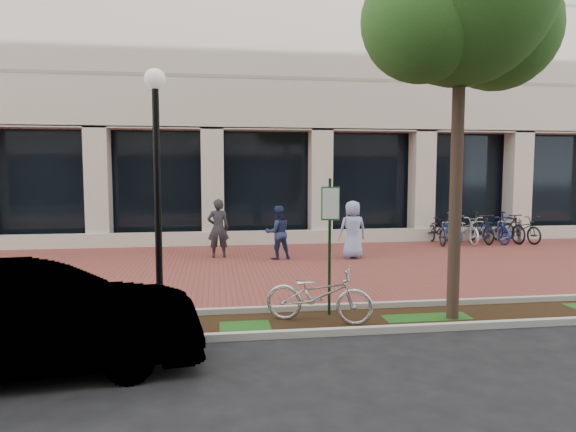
{
  "coord_description": "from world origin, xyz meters",
  "views": [
    {
      "loc": [
        -1.94,
        -14.01,
        2.7
      ],
      "look_at": [
        -0.04,
        -0.8,
        1.51
      ],
      "focal_mm": 32.0,
      "sensor_mm": 36.0,
      "label": 1
    }
  ],
  "objects": [
    {
      "name": "bollard",
      "position": [
        9.41,
        3.68,
        0.47
      ],
      "size": [
        0.12,
        0.12,
        0.92
      ],
      "color": "#B2B2B6",
      "rests_on": "ground"
    },
    {
      "name": "curb_street_side",
      "position": [
        0.0,
        -6.0,
        0.06
      ],
      "size": [
        40.0,
        0.12,
        0.12
      ],
      "primitive_type": "cube",
      "color": "#AFAEA5",
      "rests_on": "ground"
    },
    {
      "name": "parking_sign",
      "position": [
        0.16,
        -4.83,
        1.61
      ],
      "size": [
        0.34,
        0.07,
        2.55
      ],
      "rotation": [
        0.0,
        0.0,
        -0.15
      ],
      "color": "#153A19",
      "rests_on": "ground"
    },
    {
      "name": "near_office_building",
      "position": [
        0.0,
        10.47,
        10.05
      ],
      "size": [
        40.0,
        12.12,
        16.0
      ],
      "color": "beige",
      "rests_on": "ground"
    },
    {
      "name": "locked_bicycle",
      "position": [
        -0.13,
        -5.26,
        0.51
      ],
      "size": [
        2.03,
        1.37,
        1.01
      ],
      "primitive_type": "imported",
      "rotation": [
        0.0,
        0.0,
        1.17
      ],
      "color": "silver",
      "rests_on": "ground"
    },
    {
      "name": "brick_plaza",
      "position": [
        0.0,
        0.0,
        0.01
      ],
      "size": [
        40.0,
        9.0,
        0.01
      ],
      "primitive_type": "cube",
      "color": "brown",
      "rests_on": "ground"
    },
    {
      "name": "pedestrian_left",
      "position": [
        -1.84,
        1.86,
        0.91
      ],
      "size": [
        0.68,
        0.46,
        1.83
      ],
      "primitive_type": "imported",
      "rotation": [
        0.0,
        0.0,
        3.17
      ],
      "color": "#27272C",
      "rests_on": "ground"
    },
    {
      "name": "lamppost",
      "position": [
        -2.93,
        -4.83,
        2.51
      ],
      "size": [
        0.36,
        0.36,
        4.44
      ],
      "color": "black",
      "rests_on": "ground"
    },
    {
      "name": "pedestrian_mid",
      "position": [
        -0.05,
        1.33,
        0.82
      ],
      "size": [
        0.9,
        0.76,
        1.63
      ],
      "primitive_type": "imported",
      "rotation": [
        0.0,
        0.0,
        3.34
      ],
      "color": "navy",
      "rests_on": "ground"
    },
    {
      "name": "sedan_near_curb",
      "position": [
        -4.37,
        -6.99,
        0.73
      ],
      "size": [
        4.6,
        2.1,
        1.46
      ],
      "primitive_type": "imported",
      "rotation": [
        0.0,
        0.0,
        1.7
      ],
      "color": "silver",
      "rests_on": "ground"
    },
    {
      "name": "curb_plaza_side",
      "position": [
        0.0,
        -4.5,
        0.06
      ],
      "size": [
        40.0,
        0.12,
        0.12
      ],
      "primitive_type": "cube",
      "color": "#AFAEA5",
      "rests_on": "ground"
    },
    {
      "name": "planting_strip",
      "position": [
        0.0,
        -5.25,
        0.01
      ],
      "size": [
        40.0,
        1.5,
        0.01
      ],
      "primitive_type": "cube",
      "color": "black",
      "rests_on": "ground"
    },
    {
      "name": "bike_rack_cluster",
      "position": [
        7.8,
        3.67,
        0.54
      ],
      "size": [
        4.29,
        2.07,
        1.15
      ],
      "rotation": [
        0.0,
        0.0,
        -0.02
      ],
      "color": "black",
      "rests_on": "ground"
    },
    {
      "name": "ground",
      "position": [
        0.0,
        0.0,
        0.0
      ],
      "size": [
        120.0,
        120.0,
        0.0
      ],
      "primitive_type": "plane",
      "color": "black",
      "rests_on": "ground"
    },
    {
      "name": "street_tree",
      "position": [
        2.37,
        -5.36,
        5.53
      ],
      "size": [
        3.81,
        3.17,
        7.33
      ],
      "color": "#4D392C",
      "rests_on": "ground"
    },
    {
      "name": "pedestrian_right",
      "position": [
        2.23,
        1.12,
        0.89
      ],
      "size": [
        0.93,
        0.66,
        1.78
      ],
      "primitive_type": "imported",
      "rotation": [
        0.0,
        0.0,
        3.25
      ],
      "color": "#8D9ED2",
      "rests_on": "ground"
    }
  ]
}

